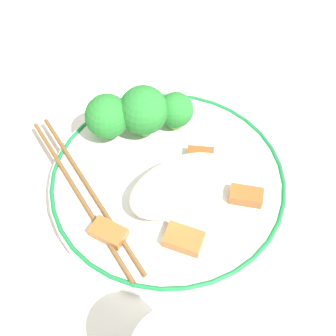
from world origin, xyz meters
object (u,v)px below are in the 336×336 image
at_px(broccoli_back_center, 144,111).
at_px(broccoli_back_left, 176,110).
at_px(chopsticks, 85,192).
at_px(broccoli_back_right, 107,117).
at_px(plate, 168,182).

bearing_deg(broccoli_back_center, broccoli_back_left, -14.22).
bearing_deg(broccoli_back_left, chopsticks, -165.82).
bearing_deg(broccoli_back_left, broccoli_back_right, 161.88).
relative_size(plate, broccoli_back_right, 4.39).
height_order(plate, broccoli_back_center, broccoli_back_center).
bearing_deg(broccoli_back_right, broccoli_back_center, -21.74).
height_order(plate, chopsticks, chopsticks).
height_order(broccoli_back_left, broccoli_back_right, broccoli_back_right).
relative_size(plate, broccoli_back_center, 3.99).
bearing_deg(broccoli_back_right, chopsticks, -135.61).
distance_m(plate, broccoli_back_left, 0.09).
height_order(broccoli_back_right, chopsticks, broccoli_back_right).
height_order(broccoli_back_center, chopsticks, broccoli_back_center).
relative_size(broccoli_back_center, broccoli_back_right, 1.10).
bearing_deg(plate, broccoli_back_center, 81.77).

